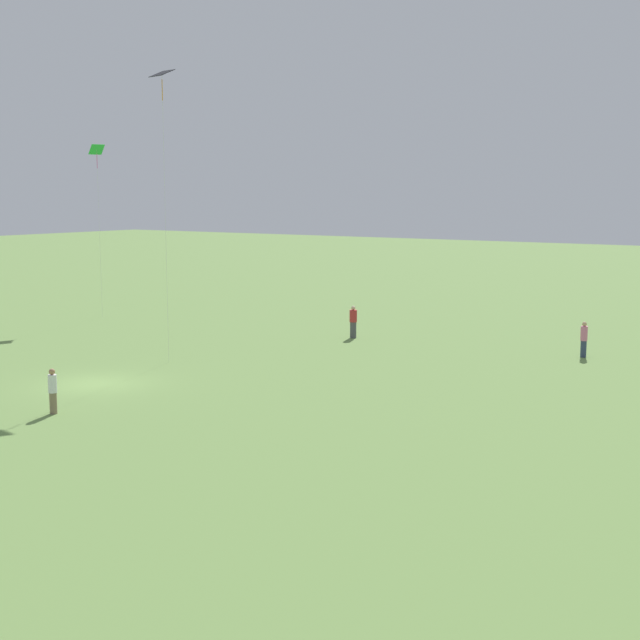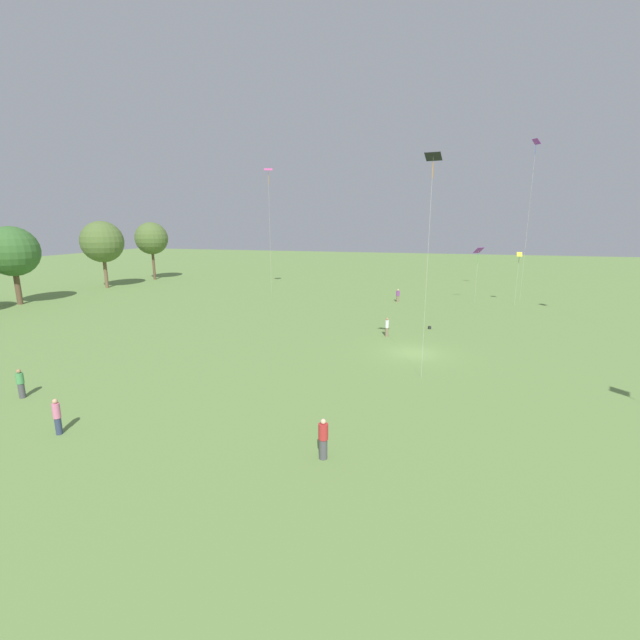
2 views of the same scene
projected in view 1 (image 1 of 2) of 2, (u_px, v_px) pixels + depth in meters
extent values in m
plane|color=#6B8E47|center=(96.00, 384.00, 39.39)|extent=(240.00, 240.00, 0.00)
cylinder|color=#4C4C51|center=(353.00, 330.00, 51.82)|extent=(0.40, 0.40, 0.94)
cylinder|color=#B72D2D|center=(353.00, 316.00, 51.71)|extent=(0.47, 0.47, 0.70)
sphere|color=beige|center=(353.00, 308.00, 51.64)|extent=(0.24, 0.24, 0.24)
cylinder|color=#333D5B|center=(583.00, 349.00, 45.75)|extent=(0.39, 0.39, 0.86)
cylinder|color=pink|center=(584.00, 333.00, 45.63)|extent=(0.46, 0.46, 0.75)
sphere|color=tan|center=(584.00, 324.00, 45.56)|extent=(0.24, 0.24, 0.24)
cylinder|color=#847056|center=(53.00, 403.00, 34.04)|extent=(0.32, 0.32, 0.82)
cylinder|color=white|center=(52.00, 384.00, 33.93)|extent=(0.38, 0.38, 0.70)
sphere|color=#A87A56|center=(52.00, 372.00, 33.87)|extent=(0.24, 0.24, 0.24)
cube|color=green|center=(97.00, 149.00, 59.18)|extent=(1.09, 0.94, 0.65)
cylinder|color=#E54C99|center=(97.00, 161.00, 59.28)|extent=(0.04, 0.04, 0.96)
cylinder|color=silver|center=(100.00, 234.00, 59.97)|extent=(0.01, 0.01, 11.24)
cube|color=black|center=(162.00, 73.00, 42.41)|extent=(1.02, 1.07, 0.39)
cylinder|color=orange|center=(162.00, 90.00, 42.52)|extent=(0.04, 0.04, 0.98)
cylinder|color=silver|center=(165.00, 221.00, 43.41)|extent=(0.01, 0.01, 14.03)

